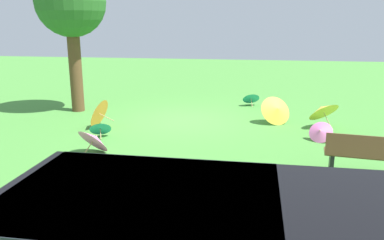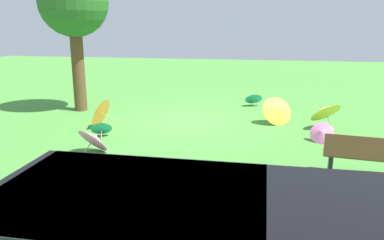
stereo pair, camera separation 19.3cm
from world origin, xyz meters
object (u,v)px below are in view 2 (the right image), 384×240
at_px(shade_tree, 74,5).
at_px(parasol_yellow_0, 278,110).
at_px(parasol_teal_2, 101,127).
at_px(park_bench, 365,156).
at_px(parasol_yellow_1, 324,110).
at_px(parasol_pink_1, 321,132).
at_px(parasol_teal_0, 253,98).
at_px(parasol_pink_0, 94,138).
at_px(parasol_orange_0, 98,112).

bearing_deg(shade_tree, parasol_yellow_0, 173.84).
height_order(shade_tree, parasol_teal_2, shade_tree).
xyz_separation_m(park_bench, parasol_teal_2, (6.38, -1.82, -0.19)).
bearing_deg(parasol_yellow_1, parasol_pink_1, 80.02).
bearing_deg(parasol_teal_0, shade_tree, 16.86).
distance_m(parasol_yellow_0, parasol_pink_0, 5.63).
bearing_deg(shade_tree, parasol_yellow_1, 173.59).
height_order(parasol_teal_0, parasol_pink_1, parasol_pink_1).
height_order(shade_tree, parasol_pink_0, shade_tree).
distance_m(shade_tree, parasol_orange_0, 4.01).
height_order(parasol_orange_0, parasol_pink_0, parasol_orange_0).
bearing_deg(parasol_yellow_0, parasol_teal_2, 24.23).
relative_size(parasol_pink_0, parasol_teal_0, 1.42).
xyz_separation_m(parasol_teal_0, parasol_pink_1, (-1.86, 4.21, -0.02)).
bearing_deg(parasol_yellow_1, park_bench, 93.86).
height_order(parasol_yellow_0, parasol_orange_0, parasol_orange_0).
xyz_separation_m(shade_tree, parasol_teal_2, (-1.99, 2.90, -3.33)).
height_order(parasol_orange_0, parasol_teal_2, parasol_orange_0).
distance_m(park_bench, parasol_yellow_1, 3.82).
bearing_deg(parasol_orange_0, parasol_teal_2, 116.77).
xyz_separation_m(parasol_yellow_1, parasol_teal_2, (6.13, 1.99, -0.26)).
relative_size(park_bench, parasol_teal_2, 2.27).
bearing_deg(parasol_yellow_0, parasol_yellow_1, 172.30).
relative_size(park_bench, parasol_yellow_1, 1.36).
bearing_deg(park_bench, parasol_yellow_1, -86.14).
distance_m(park_bench, parasol_orange_0, 7.39).
distance_m(parasol_orange_0, parasol_yellow_1, 6.68).
relative_size(parasol_yellow_1, parasol_teal_2, 1.66).
xyz_separation_m(shade_tree, parasol_teal_0, (-6.00, -1.82, -3.31)).
xyz_separation_m(parasol_orange_0, parasol_yellow_1, (-6.60, -1.05, 0.08)).
distance_m(shade_tree, parasol_pink_0, 5.82).
bearing_deg(parasol_teal_2, parasol_pink_1, -175.07).
distance_m(parasol_teal_0, parasol_pink_1, 4.61).
relative_size(parasol_teal_2, parasol_pink_1, 0.97).
distance_m(parasol_yellow_0, parasol_teal_2, 5.28).
bearing_deg(parasol_pink_1, park_bench, 102.58).
xyz_separation_m(parasol_yellow_0, parasol_teal_2, (4.82, 2.17, -0.17)).
bearing_deg(parasol_teal_0, parasol_yellow_1, 127.81).
bearing_deg(park_bench, parasol_teal_0, -70.03).
bearing_deg(shade_tree, parasol_orange_0, 127.64).
bearing_deg(parasol_yellow_0, parasol_teal_0, -72.44).
relative_size(parasol_orange_0, parasol_pink_1, 1.27).
xyz_separation_m(park_bench, parasol_pink_1, (0.52, -2.32, -0.19)).
bearing_deg(parasol_yellow_0, parasol_orange_0, 13.08).
bearing_deg(parasol_teal_2, parasol_yellow_1, -162.00).
bearing_deg(parasol_pink_1, parasol_orange_0, -3.90).
bearing_deg(parasol_teal_2, shade_tree, -55.59).
relative_size(park_bench, parasol_pink_1, 2.20).
relative_size(parasol_orange_0, parasol_teal_0, 1.30).
bearing_deg(parasol_pink_0, parasol_teal_2, -73.38).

